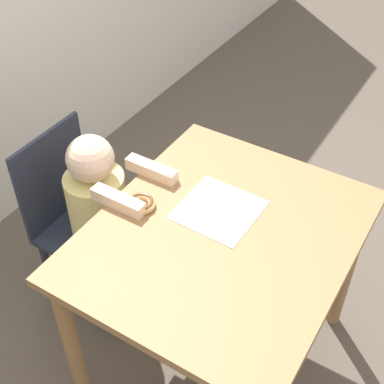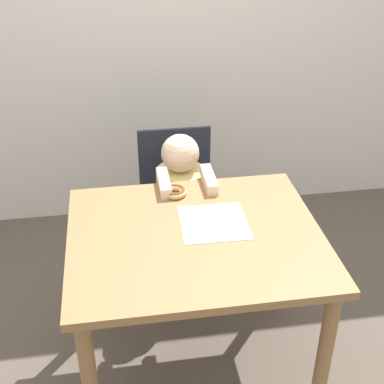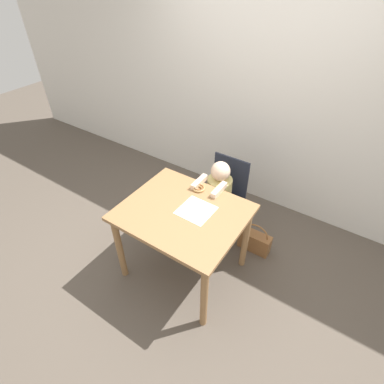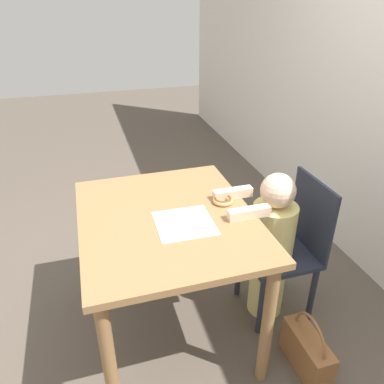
{
  "view_description": "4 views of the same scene",
  "coord_description": "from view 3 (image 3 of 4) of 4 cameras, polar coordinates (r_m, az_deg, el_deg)",
  "views": [
    {
      "loc": [
        -1.15,
        -0.59,
        2.11
      ],
      "look_at": [
        0.01,
        0.13,
        0.9
      ],
      "focal_mm": 50.0,
      "sensor_mm": 36.0,
      "label": 1
    },
    {
      "loc": [
        -0.28,
        -1.73,
        2.03
      ],
      "look_at": [
        0.01,
        0.13,
        0.9
      ],
      "focal_mm": 50.0,
      "sensor_mm": 36.0,
      "label": 2
    },
    {
      "loc": [
        1.08,
        -1.49,
        2.48
      ],
      "look_at": [
        0.01,
        0.13,
        0.9
      ],
      "focal_mm": 28.0,
      "sensor_mm": 36.0,
      "label": 3
    },
    {
      "loc": [
        1.55,
        -0.33,
        1.78
      ],
      "look_at": [
        0.01,
        0.13,
        0.9
      ],
      "focal_mm": 35.0,
      "sensor_mm": 36.0,
      "label": 4
    }
  ],
  "objects": [
    {
      "name": "chair",
      "position": [
        3.18,
        6.05,
        -0.92
      ],
      "size": [
        0.39,
        0.4,
        0.87
      ],
      "color": "#232838",
      "rests_on": "ground_plane"
    },
    {
      "name": "child_figure",
      "position": [
        3.07,
        5.02,
        -1.64
      ],
      "size": [
        0.26,
        0.44,
        0.94
      ],
      "color": "#E0D17F",
      "rests_on": "ground_plane"
    },
    {
      "name": "dining_table",
      "position": [
        2.58,
        -1.71,
        -5.56
      ],
      "size": [
        1.02,
        0.86,
        0.78
      ],
      "color": "olive",
      "rests_on": "ground_plane"
    },
    {
      "name": "napkin",
      "position": [
        2.51,
        0.78,
        -3.51
      ],
      "size": [
        0.28,
        0.28,
        0.0
      ],
      "color": "white",
      "rests_on": "dining_table"
    },
    {
      "name": "ground_plane",
      "position": [
        3.08,
        -1.47,
        -14.32
      ],
      "size": [
        12.0,
        12.0,
        0.0
      ],
      "primitive_type": "plane",
      "color": "brown"
    },
    {
      "name": "donut",
      "position": [
        2.71,
        1.28,
        0.75
      ],
      "size": [
        0.11,
        0.11,
        0.03
      ],
      "color": "#DBB270",
      "rests_on": "dining_table"
    },
    {
      "name": "handbag",
      "position": [
        3.22,
        11.85,
        -9.08
      ],
      "size": [
        0.33,
        0.12,
        0.35
      ],
      "color": "brown",
      "rests_on": "ground_plane"
    },
    {
      "name": "wall_back",
      "position": [
        3.38,
        13.13,
        16.85
      ],
      "size": [
        8.0,
        0.05,
        2.5
      ],
      "color": "silver",
      "rests_on": "ground_plane"
    }
  ]
}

